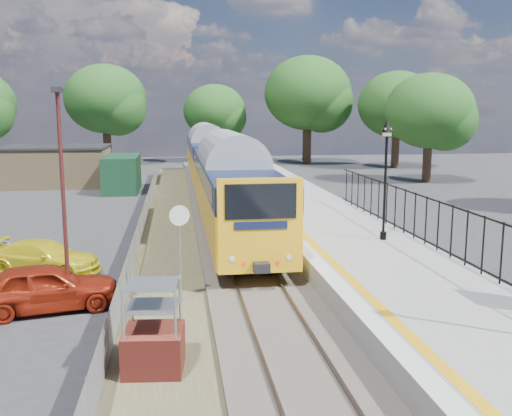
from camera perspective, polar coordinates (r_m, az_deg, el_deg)
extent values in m
plane|color=#2D2D30|center=(15.91, 1.84, -11.65)|extent=(120.00, 120.00, 0.00)
cube|color=#473F38|center=(25.38, -2.02, -3.30)|extent=(3.40, 80.00, 0.20)
cube|color=#4C472D|center=(23.33, -8.62, -4.75)|extent=(2.60, 70.00, 0.06)
cube|color=brown|center=(25.29, -3.65, -3.09)|extent=(0.07, 80.00, 0.14)
cube|color=brown|center=(25.44, -0.41, -2.99)|extent=(0.07, 80.00, 0.14)
cube|color=gray|center=(24.19, 8.44, -3.20)|extent=(5.00, 70.00, 0.90)
cube|color=silver|center=(23.56, 3.21, -2.32)|extent=(0.50, 70.00, 0.01)
cube|color=yellow|center=(23.66, 4.39, -2.28)|extent=(0.30, 70.00, 0.01)
cylinder|color=black|center=(22.56, 12.59, -2.70)|extent=(0.24, 0.24, 0.30)
cylinder|color=black|center=(22.24, 12.77, 1.96)|extent=(0.10, 0.10, 3.70)
cube|color=black|center=(22.08, 12.95, 6.98)|extent=(0.08, 0.08, 0.30)
cube|color=beige|center=(22.07, 12.97, 7.42)|extent=(0.26, 0.26, 0.30)
cone|color=black|center=(22.06, 12.99, 8.02)|extent=(0.44, 0.44, 0.50)
cube|color=black|center=(19.63, 19.76, -0.10)|extent=(0.05, 26.00, 0.05)
cube|color=#998056|center=(47.75, -19.43, 3.93)|extent=(8.00, 6.00, 3.00)
cube|color=black|center=(47.63, -19.53, 5.78)|extent=(8.20, 6.20, 0.15)
cube|color=#163D25|center=(43.02, -13.24, 3.39)|extent=(2.40, 6.00, 2.60)
cylinder|color=#332319|center=(65.15, -14.63, 5.91)|extent=(0.88, 0.88, 3.85)
ellipsoid|color=#1E4A18|center=(65.05, -14.83, 10.51)|extent=(8.80, 8.80, 7.48)
cylinder|color=#332319|center=(66.90, -4.11, 5.98)|extent=(0.72, 0.72, 3.15)
ellipsoid|color=#1E4A18|center=(66.77, -4.15, 9.65)|extent=(7.20, 7.20, 6.12)
cylinder|color=#332319|center=(64.39, 5.10, 6.30)|extent=(0.96, 0.96, 4.20)
ellipsoid|color=#1E4A18|center=(64.31, 5.18, 11.37)|extent=(9.60, 9.60, 8.16)
cylinder|color=#332319|center=(61.07, 13.75, 5.56)|extent=(0.80, 0.80, 3.50)
ellipsoid|color=#1E4A18|center=(60.95, 13.93, 10.01)|extent=(8.00, 8.00, 6.80)
cylinder|color=#332319|center=(49.30, 16.72, 4.32)|extent=(0.72, 0.72, 3.15)
ellipsoid|color=#1E4A18|center=(49.12, 16.96, 9.29)|extent=(7.20, 7.20, 6.12)
cube|color=yellow|center=(27.78, -2.63, 1.15)|extent=(2.80, 20.00, 1.90)
cube|color=#101A3D|center=(27.62, -2.65, 3.82)|extent=(2.82, 20.00, 0.90)
cube|color=black|center=(27.62, -2.65, 3.82)|extent=(2.82, 18.00, 0.70)
cube|color=black|center=(27.97, -2.62, -1.24)|extent=(2.00, 18.00, 0.45)
cube|color=yellow|center=(48.20, -4.95, 4.71)|extent=(2.80, 20.00, 1.90)
cube|color=#101A3D|center=(48.10, -4.98, 6.26)|extent=(2.82, 20.00, 0.90)
cube|color=black|center=(48.10, -4.98, 6.26)|extent=(2.82, 18.00, 0.70)
cube|color=black|center=(48.31, -4.93, 3.32)|extent=(2.00, 18.00, 0.45)
cube|color=black|center=(17.55, 0.48, 0.66)|extent=(2.24, 0.04, 1.10)
cube|color=maroon|center=(13.32, -10.16, -13.87)|extent=(1.41, 1.41, 1.00)
cylinder|color=#999EA3|center=(17.32, -7.57, -5.19)|extent=(0.06, 0.06, 2.74)
cylinder|color=silver|center=(16.97, -7.67, -0.75)|extent=(0.61, 0.15, 0.61)
cylinder|color=#4C1B19|center=(17.45, -18.69, 0.52)|extent=(0.12, 0.12, 6.33)
cube|color=black|center=(17.26, -19.27, 11.11)|extent=(0.25, 0.50, 0.15)
imported|color=maroon|center=(17.88, -20.29, -7.44)|extent=(4.44, 2.56, 1.42)
imported|color=yellow|center=(21.93, -20.46, -4.65)|extent=(4.45, 2.93, 1.20)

